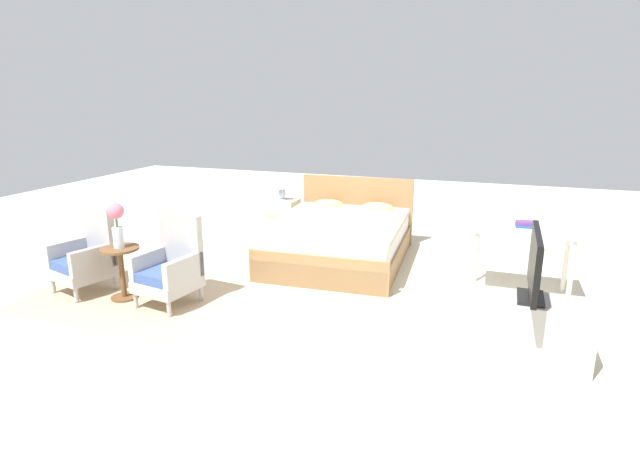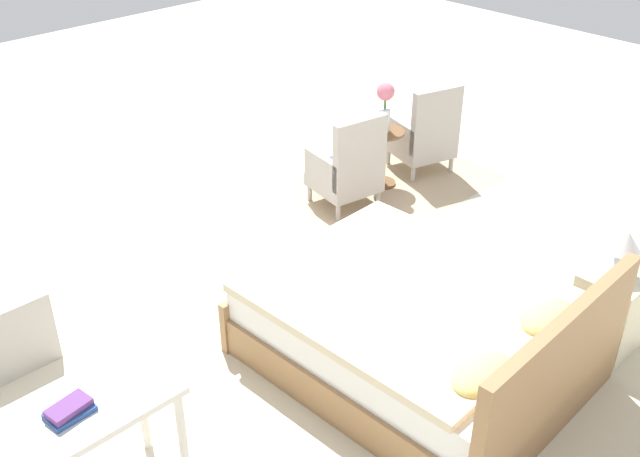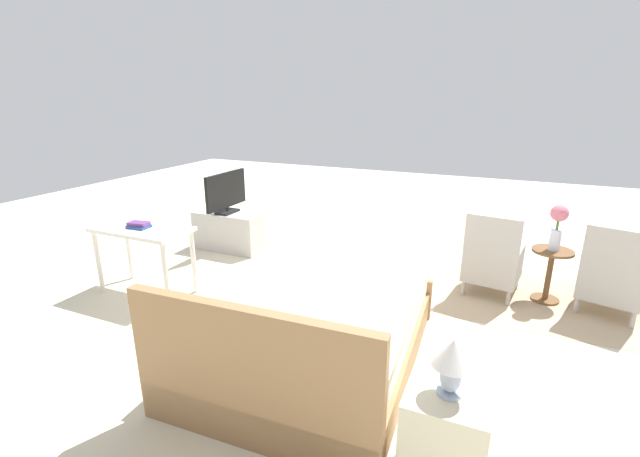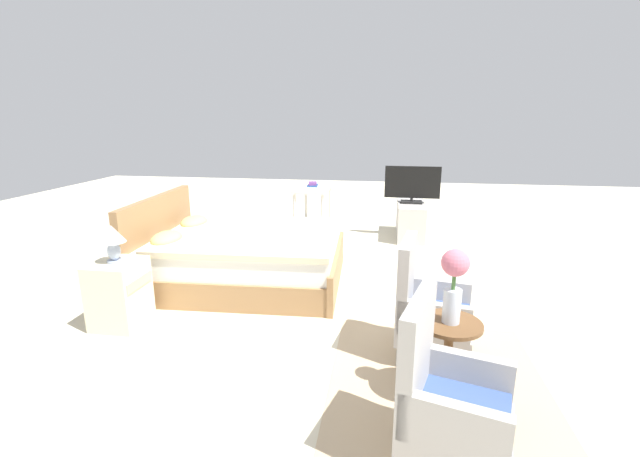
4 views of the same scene
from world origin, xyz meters
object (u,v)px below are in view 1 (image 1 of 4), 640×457
object	(u,v)px
tv_flatscreen	(535,265)
tv_stand	(527,330)
table_lamp	(282,186)
book_stack	(527,224)
armchair_by_window_left	(86,257)
vanity_desk	(524,238)
armchair_by_window_right	(171,268)
nightstand	(283,219)
side_table	(121,267)
flower_vase	(116,220)
bed	(341,238)

from	to	relation	value
tv_flatscreen	tv_stand	bearing A→B (deg)	178.67
table_lamp	book_stack	distance (m)	3.54
armchair_by_window_left	book_stack	size ratio (longest dim) A/B	3.99
tv_stand	book_stack	xyz separation A→B (m)	(0.02, 1.53, 0.51)
table_lamp	vanity_desk	size ratio (longest dim) A/B	0.32
armchair_by_window_right	nightstand	size ratio (longest dim) A/B	1.56
tv_stand	tv_flatscreen	xyz separation A→B (m)	(0.00, -0.00, 0.56)
tv_stand	vanity_desk	xyz separation A→B (m)	(0.01, 1.51, 0.37)
tv_flatscreen	nightstand	bearing A→B (deg)	140.83
side_table	book_stack	bearing A→B (deg)	21.13
flower_vase	vanity_desk	distance (m)	4.29
flower_vase	tv_stand	bearing A→B (deg)	0.38
armchair_by_window_left	nightstand	xyz separation A→B (m)	(1.21, 2.65, -0.09)
armchair_by_window_right	armchair_by_window_left	bearing A→B (deg)	-179.92
bed	armchair_by_window_right	world-z (taller)	bed
book_stack	side_table	bearing A→B (deg)	-158.87
nightstand	tv_flatscreen	bearing A→B (deg)	-39.17
bed	table_lamp	world-z (taller)	bed
flower_vase	nightstand	world-z (taller)	flower_vase
flower_vase	nightstand	xyz separation A→B (m)	(0.68, 2.73, -0.57)
flower_vase	nightstand	size ratio (longest dim) A/B	0.81
tv_stand	book_stack	size ratio (longest dim) A/B	4.17
bed	flower_vase	world-z (taller)	flower_vase
tv_stand	book_stack	distance (m)	1.61
armchair_by_window_right	book_stack	distance (m)	3.78
armchair_by_window_right	tv_flatscreen	world-z (taller)	tv_flatscreen
nightstand	table_lamp	xyz separation A→B (m)	(0.00, 0.00, 0.51)
bed	armchair_by_window_left	xyz separation A→B (m)	(-2.36, -1.91, 0.08)
tv_stand	tv_flatscreen	bearing A→B (deg)	-1.33
flower_vase	table_lamp	distance (m)	2.82
table_lamp	book_stack	size ratio (longest dim) A/B	1.43
armchair_by_window_right	side_table	bearing A→B (deg)	-171.97
table_lamp	book_stack	xyz separation A→B (m)	(3.34, -1.18, -0.02)
nightstand	bed	bearing A→B (deg)	-33.02
bed	tv_stand	distance (m)	2.93
armchair_by_window_right	tv_stand	distance (m)	3.44
table_lamp	tv_stand	distance (m)	4.32
armchair_by_window_right	side_table	xyz separation A→B (m)	(-0.56, -0.08, -0.02)
armchair_by_window_left	nightstand	distance (m)	2.92
armchair_by_window_right	nightstand	bearing A→B (deg)	87.45
armchair_by_window_left	tv_flatscreen	bearing A→B (deg)	-0.65
side_table	flower_vase	distance (m)	0.51
table_lamp	tv_flatscreen	xyz separation A→B (m)	(3.32, -2.71, 0.02)
bed	tv_flatscreen	xyz separation A→B (m)	(2.18, -1.96, 0.53)
armchair_by_window_left	tv_stand	size ratio (longest dim) A/B	0.96
book_stack	vanity_desk	bearing A→B (deg)	-136.25
armchair_by_window_left	armchair_by_window_right	bearing A→B (deg)	0.08
armchair_by_window_left	vanity_desk	bearing A→B (deg)	17.83
armchair_by_window_left	side_table	world-z (taller)	armchair_by_window_left
bed	table_lamp	size ratio (longest dim) A/B	6.52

